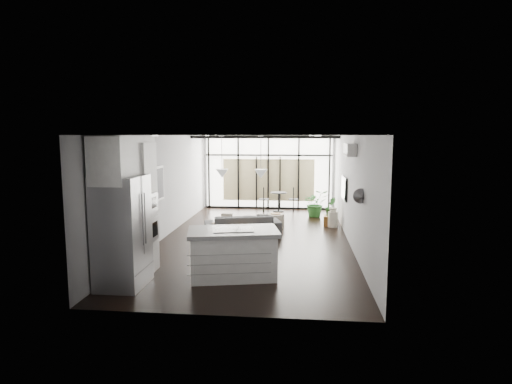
% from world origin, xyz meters
% --- Properties ---
extents(floor, '(5.00, 10.00, 0.00)m').
position_xyz_m(floor, '(0.00, 0.00, 0.00)').
color(floor, black).
rests_on(floor, ground).
extents(ceiling, '(5.00, 10.00, 0.00)m').
position_xyz_m(ceiling, '(0.00, 0.00, 2.80)').
color(ceiling, silver).
rests_on(ceiling, ground).
extents(wall_left, '(0.02, 10.00, 2.80)m').
position_xyz_m(wall_left, '(-2.50, 0.00, 1.40)').
color(wall_left, silver).
rests_on(wall_left, ground).
extents(wall_right, '(0.02, 10.00, 2.80)m').
position_xyz_m(wall_right, '(2.50, 0.00, 1.40)').
color(wall_right, silver).
rests_on(wall_right, ground).
extents(wall_back, '(5.00, 0.02, 2.80)m').
position_xyz_m(wall_back, '(0.00, 5.00, 1.40)').
color(wall_back, silver).
rests_on(wall_back, ground).
extents(wall_front, '(5.00, 0.02, 2.80)m').
position_xyz_m(wall_front, '(0.00, -5.00, 1.40)').
color(wall_front, silver).
rests_on(wall_front, ground).
extents(glazing, '(5.00, 0.20, 2.80)m').
position_xyz_m(glazing, '(0.00, 4.88, 1.40)').
color(glazing, black).
rests_on(glazing, ground).
extents(skylight, '(4.70, 1.90, 0.06)m').
position_xyz_m(skylight, '(0.00, 4.00, 2.77)').
color(skylight, silver).
rests_on(skylight, ceiling).
extents(neighbour_building, '(3.50, 0.02, 1.60)m').
position_xyz_m(neighbour_building, '(0.00, 4.95, 1.10)').
color(neighbour_building, beige).
rests_on(neighbour_building, ground).
extents(island, '(1.94, 1.39, 0.96)m').
position_xyz_m(island, '(-0.10, -3.16, 0.48)').
color(island, white).
rests_on(island, floor).
extents(cooktop, '(0.88, 0.68, 0.01)m').
position_xyz_m(cooktop, '(-0.10, -3.16, 0.97)').
color(cooktop, black).
rests_on(cooktop, island).
extents(fridge, '(0.80, 1.00, 2.06)m').
position_xyz_m(fridge, '(-2.06, -3.85, 1.03)').
color(fridge, '#939398').
rests_on(fridge, floor).
extents(appliance_column, '(0.69, 0.72, 2.66)m').
position_xyz_m(appliance_column, '(-2.10, -3.05, 1.33)').
color(appliance_column, white).
rests_on(appliance_column, floor).
extents(upper_cabinets, '(0.62, 1.75, 0.86)m').
position_xyz_m(upper_cabinets, '(-2.12, -3.50, 2.35)').
color(upper_cabinets, white).
rests_on(upper_cabinets, wall_left).
extents(pendant_left, '(0.26, 0.26, 0.18)m').
position_xyz_m(pendant_left, '(-0.40, -2.65, 2.02)').
color(pendant_left, silver).
rests_on(pendant_left, ceiling).
extents(pendant_right, '(0.26, 0.26, 0.18)m').
position_xyz_m(pendant_right, '(0.40, -2.65, 2.02)').
color(pendant_right, silver).
rests_on(pendant_right, ceiling).
extents(sofa, '(2.17, 1.14, 0.82)m').
position_xyz_m(sofa, '(-0.38, 0.32, 0.41)').
color(sofa, '#4C4C4E').
rests_on(sofa, floor).
extents(console_bench, '(1.39, 0.74, 0.43)m').
position_xyz_m(console_bench, '(-0.48, -0.15, 0.22)').
color(console_bench, brown).
rests_on(console_bench, floor).
extents(pouf, '(0.63, 0.63, 0.42)m').
position_xyz_m(pouf, '(0.48, 1.49, 0.21)').
color(pouf, beige).
rests_on(pouf, floor).
extents(crate, '(0.44, 0.44, 0.31)m').
position_xyz_m(crate, '(2.16, 1.97, 0.15)').
color(crate, brown).
rests_on(crate, floor).
extents(plant_tall, '(1.03, 1.10, 0.73)m').
position_xyz_m(plant_tall, '(1.75, 3.43, 0.37)').
color(plant_tall, '#2E6E2B').
rests_on(plant_tall, floor).
extents(plant_crate, '(0.42, 0.64, 0.26)m').
position_xyz_m(plant_crate, '(2.16, 1.97, 0.44)').
color(plant_crate, '#2E6E2B').
rests_on(plant_crate, crate).
extents(milk_can, '(0.32, 0.32, 0.60)m').
position_xyz_m(milk_can, '(2.22, 1.75, 0.30)').
color(milk_can, beige).
rests_on(milk_can, floor).
extents(bistro_set, '(1.48, 0.72, 0.68)m').
position_xyz_m(bistro_set, '(0.43, 4.31, 0.34)').
color(bistro_set, black).
rests_on(bistro_set, floor).
extents(tv, '(0.05, 1.10, 0.65)m').
position_xyz_m(tv, '(2.46, 1.00, 1.30)').
color(tv, black).
rests_on(tv, wall_right).
extents(ac_unit, '(0.22, 0.90, 0.30)m').
position_xyz_m(ac_unit, '(2.38, -0.80, 2.45)').
color(ac_unit, white).
rests_on(ac_unit, wall_right).
extents(framed_art, '(0.04, 0.70, 0.90)m').
position_xyz_m(framed_art, '(-2.47, -0.50, 1.55)').
color(framed_art, black).
rests_on(framed_art, wall_left).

